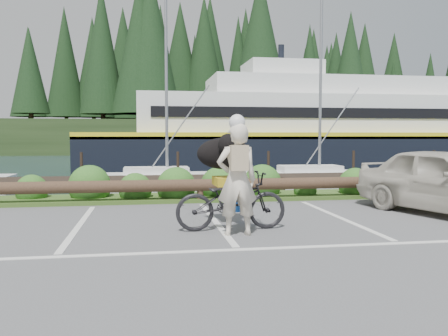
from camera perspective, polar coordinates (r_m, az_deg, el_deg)
The scene contains 7 objects.
ground at distance 7.54m, azimuth 1.10°, elevation -9.12°, with size 72.00×72.00×0.00m, color #505052.
harbor_backdrop at distance 85.73m, azimuth -8.18°, elevation 2.82°, with size 170.00×160.00×30.00m.
vegetation_strip at distance 12.70m, azimuth -3.23°, elevation -3.52°, with size 34.00×1.60×0.10m, color #3D5B21.
log_rail at distance 12.02m, azimuth -2.88°, elevation -4.19°, with size 32.00×0.30×0.60m, color #443021, non-canonical shape.
bicycle at distance 8.54m, azimuth 0.87°, elevation -3.98°, with size 0.70×2.00×1.05m, color black.
cyclist at distance 8.03m, azimuth 1.57°, elevation -1.43°, with size 0.69×0.46×1.90m, color beige.
dog at distance 9.09m, azimuth 0.02°, elevation 1.76°, with size 1.05×0.51×0.61m, color black.
Camera 1 is at (-1.33, -7.23, 1.71)m, focal length 38.00 mm.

